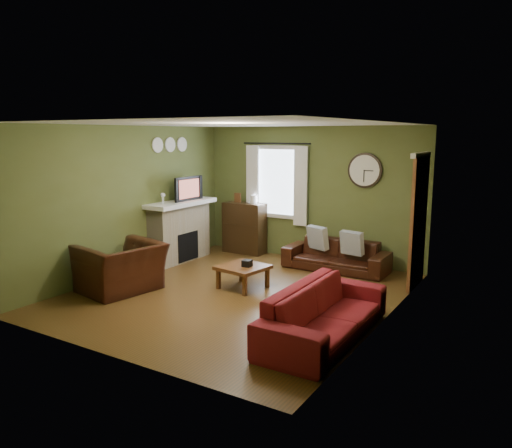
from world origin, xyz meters
The scene contains 31 objects.
floor centered at (0.00, 0.00, 0.00)m, with size 4.60×5.20×0.00m, color #533818.
ceiling centered at (0.00, 0.00, 2.60)m, with size 4.60×5.20×0.00m, color white.
wall_left centered at (-2.30, 0.00, 1.30)m, with size 0.00×5.20×2.60m, color #53602D.
wall_right centered at (2.30, 0.00, 1.30)m, with size 0.00×5.20×2.60m, color #53602D.
wall_back centered at (0.00, 2.60, 1.30)m, with size 4.60×0.00×2.60m, color #53602D.
wall_front centered at (0.00, -2.60, 1.30)m, with size 4.60×0.00×2.60m, color #53602D.
fireplace centered at (-2.10, 1.15, 0.55)m, with size 0.40×1.40×1.10m, color tan.
firebox centered at (-1.91, 1.15, 0.30)m, with size 0.04×0.60×0.55m, color black.
mantel centered at (-2.07, 1.15, 1.14)m, with size 0.58×1.60×0.08m, color white.
tv centered at (-2.05, 1.30, 1.35)m, with size 0.60×0.08×0.35m, color black.
tv_screen centered at (-1.97, 1.30, 1.41)m, with size 0.02×0.62×0.36m, color #994C3F.
medallion_left centered at (-2.28, 0.80, 2.25)m, with size 0.28×0.28×0.03m, color white.
medallion_mid centered at (-2.28, 1.15, 2.25)m, with size 0.28×0.28×0.03m, color white.
medallion_right centered at (-2.28, 1.50, 2.25)m, with size 0.28×0.28×0.03m, color white.
window_pane centered at (-0.70, 2.58, 1.50)m, with size 1.00×0.02×1.30m, color silver, non-canonical shape.
curtain_rod centered at (-0.70, 2.48, 2.27)m, with size 0.03×0.03×1.50m, color black.
curtain_left centered at (-1.25, 2.48, 1.45)m, with size 0.28×0.04×1.55m, color white.
curtain_right centered at (-0.15, 2.48, 1.45)m, with size 0.28×0.04×1.55m, color white.
wall_clock centered at (1.10, 2.55, 1.80)m, with size 0.64×0.06×0.64m, color white, non-canonical shape.
door centered at (2.27, 1.85, 1.05)m, with size 0.05×0.90×2.10m, color brown.
bookshelf centered at (-1.38, 2.36, 0.52)m, with size 0.88×0.38×1.05m, color black, non-canonical shape.
book centered at (-1.31, 2.41, 0.96)m, with size 0.18×0.24×0.02m, color #583117.
sofa_brown centered at (0.79, 2.08, 0.28)m, with size 1.89×0.74×0.55m, color black.
pillow_left centered at (1.10, 2.03, 0.55)m, with size 0.42×0.12×0.42m, color #8E96A0.
pillow_right centered at (0.39, 2.13, 0.55)m, with size 0.43×0.13×0.43m, color #8E96A0.
sofa_red centered at (1.85, -0.87, 0.32)m, with size 2.19×0.86×0.64m, color maroon.
armchair centered at (-1.62, -0.85, 0.38)m, with size 1.18×1.03×0.77m, color black.
coffee_table centered at (-0.08, 0.28, 0.19)m, with size 0.70×0.70×0.37m, color #583117, non-canonical shape.
tissue_box centered at (0.01, 0.28, 0.40)m, with size 0.14×0.14×0.10m, color black.
wine_glass_a centered at (-2.05, 0.63, 1.28)m, with size 0.07×0.07×0.21m, color white, non-canonical shape.
wine_glass_b centered at (-2.05, 0.66, 1.28)m, with size 0.07×0.07×0.20m, color white, non-canonical shape.
Camera 1 is at (4.13, -6.22, 2.45)m, focal length 35.00 mm.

